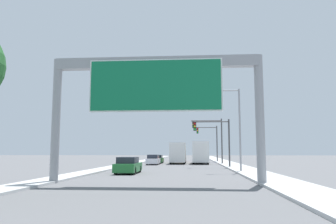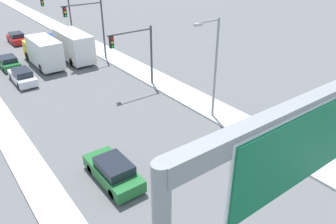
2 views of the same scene
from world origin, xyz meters
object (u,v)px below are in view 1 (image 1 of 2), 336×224
(sign_gantry, at_px, (156,87))
(car_far_left, at_px, (181,158))
(truck_box_secondary, at_px, (200,153))
(street_lamp_right, at_px, (237,122))
(car_near_left, at_px, (128,166))
(car_mid_left, at_px, (153,160))
(traffic_light_far_intersection, at_px, (210,138))
(car_near_center, at_px, (157,159))
(traffic_light_near_intersection, at_px, (217,135))
(traffic_light_mid_block, at_px, (212,133))
(truck_box_primary, at_px, (178,153))

(sign_gantry, distance_m, car_far_left, 44.12)
(truck_box_secondary, xyz_separation_m, street_lamp_right, (3.06, -20.84, 3.00))
(sign_gantry, xyz_separation_m, car_near_left, (-3.50, 9.20, -5.32))
(street_lamp_right, bearing_deg, car_mid_left, 121.07)
(truck_box_secondary, bearing_deg, traffic_light_far_intersection, 75.02)
(sign_gantry, distance_m, car_near_center, 34.43)
(traffic_light_far_intersection, xyz_separation_m, street_lamp_right, (0.99, -28.59, 0.35))
(car_far_left, xyz_separation_m, traffic_light_far_intersection, (5.57, -3.68, 3.69))
(car_near_center, relative_size, street_lamp_right, 0.53)
(sign_gantry, bearing_deg, car_mid_left, 97.07)
(sign_gantry, height_order, car_mid_left, sign_gantry)
(traffic_light_near_intersection, relative_size, traffic_light_far_intersection, 0.89)
(car_near_center, xyz_separation_m, truck_box_secondary, (7.00, -1.44, 1.09))
(truck_box_secondary, bearing_deg, sign_gantry, -96.17)
(sign_gantry, relative_size, traffic_light_far_intersection, 2.04)
(sign_gantry, bearing_deg, truck_box_secondary, 83.83)
(sign_gantry, xyz_separation_m, traffic_light_mid_block, (5.33, 30.13, -1.36))
(street_lamp_right, bearing_deg, car_far_left, 101.49)
(truck_box_secondary, bearing_deg, street_lamp_right, -81.65)
(truck_box_secondary, bearing_deg, truck_box_primary, -175.94)
(traffic_light_near_intersection, height_order, street_lamp_right, street_lamp_right)
(car_far_left, distance_m, traffic_light_mid_block, 15.20)
(car_far_left, relative_size, car_near_center, 1.01)
(car_far_left, bearing_deg, car_mid_left, -102.67)
(car_far_left, xyz_separation_m, street_lamp_right, (6.56, -32.26, 4.04))
(car_near_center, relative_size, traffic_light_far_intersection, 0.64)
(truck_box_secondary, relative_size, traffic_light_mid_block, 1.29)
(truck_box_secondary, distance_m, traffic_light_mid_block, 4.12)
(car_near_left, distance_m, street_lamp_right, 11.09)
(truck_box_primary, bearing_deg, car_near_center, 154.21)
(truck_box_secondary, xyz_separation_m, traffic_light_mid_block, (1.83, -2.25, 2.92))
(street_lamp_right, bearing_deg, sign_gantry, -119.61)
(truck_box_secondary, relative_size, traffic_light_near_intersection, 1.51)
(sign_gantry, height_order, car_near_left, sign_gantry)
(car_mid_left, xyz_separation_m, car_near_center, (0.00, 5.59, -0.05))
(car_near_center, distance_m, traffic_light_near_intersection, 16.59)
(traffic_light_near_intersection, bearing_deg, traffic_light_mid_block, 89.54)
(car_near_left, relative_size, traffic_light_far_intersection, 0.68)
(street_lamp_right, bearing_deg, truck_box_primary, 107.67)
(car_near_center, distance_m, traffic_light_far_intersection, 11.66)
(sign_gantry, distance_m, traffic_light_far_intersection, 40.54)
(car_far_left, xyz_separation_m, truck_box_secondary, (3.50, -11.42, 1.04))
(sign_gantry, xyz_separation_m, street_lamp_right, (6.56, 11.54, -1.28))
(car_mid_left, xyz_separation_m, traffic_light_near_intersection, (8.74, -8.11, 3.31))
(car_far_left, distance_m, traffic_light_near_intersection, 24.47)
(car_far_left, distance_m, car_near_center, 10.57)
(car_near_left, relative_size, truck_box_primary, 0.58)
(car_near_left, distance_m, truck_box_primary, 23.22)
(car_near_left, bearing_deg, traffic_light_far_intersection, 73.65)
(car_far_left, relative_size, car_mid_left, 0.92)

